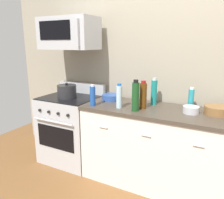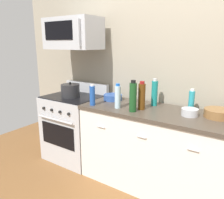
# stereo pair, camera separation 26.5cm
# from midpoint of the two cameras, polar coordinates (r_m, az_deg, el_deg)

# --- Properties ---
(ground_plane) EXTENTS (6.31, 6.31, 0.00)m
(ground_plane) POSITION_cam_midpoint_polar(r_m,az_deg,el_deg) (2.83, 12.77, -21.24)
(ground_plane) COLOR brown
(back_wall) EXTENTS (5.26, 0.10, 2.70)m
(back_wall) POSITION_cam_midpoint_polar(r_m,az_deg,el_deg) (2.74, 16.60, 7.80)
(back_wall) COLOR #9E937F
(back_wall) RESTS_ON ground_plane
(counter_unit) EXTENTS (2.17, 0.66, 0.92)m
(counter_unit) POSITION_cam_midpoint_polar(r_m,az_deg,el_deg) (2.60, 13.33, -12.92)
(counter_unit) COLOR silver
(counter_unit) RESTS_ON ground_plane
(range_oven) EXTENTS (0.76, 0.69, 1.07)m
(range_oven) POSITION_cam_midpoint_polar(r_m,az_deg,el_deg) (3.23, -12.77, -7.20)
(range_oven) COLOR #B7BABF
(range_oven) RESTS_ON ground_plane
(microwave) EXTENTS (0.74, 0.44, 0.40)m
(microwave) POSITION_cam_midpoint_polar(r_m,az_deg,el_deg) (3.05, -13.57, 16.14)
(microwave) COLOR #B7BABF
(bottle_wine_green) EXTENTS (0.08, 0.08, 0.34)m
(bottle_wine_green) POSITION_cam_midpoint_polar(r_m,az_deg,el_deg) (2.36, 2.86, 0.80)
(bottle_wine_green) COLOR #19471E
(bottle_wine_green) RESTS_ON countertop_slab
(bottle_wine_amber) EXTENTS (0.08, 0.08, 0.31)m
(bottle_wine_amber) POSITION_cam_midpoint_polar(r_m,az_deg,el_deg) (2.46, 4.95, 1.00)
(bottle_wine_amber) COLOR #59330F
(bottle_wine_amber) RESTS_ON countertop_slab
(bottle_sparkling_teal) EXTENTS (0.07, 0.07, 0.32)m
(bottle_sparkling_teal) POSITION_cam_midpoint_polar(r_m,az_deg,el_deg) (2.64, 7.92, 1.91)
(bottle_sparkling_teal) COLOR #197F7A
(bottle_sparkling_teal) RESTS_ON countertop_slab
(bottle_soda_blue) EXTENTS (0.06, 0.06, 0.25)m
(bottle_soda_blue) POSITION_cam_midpoint_polar(r_m,az_deg,el_deg) (2.59, -7.91, 0.93)
(bottle_soda_blue) COLOR #1E4CA5
(bottle_soda_blue) RESTS_ON countertop_slab
(bottle_dish_soap) EXTENTS (0.06, 0.06, 0.25)m
(bottle_dish_soap) POSITION_cam_midpoint_polar(r_m,az_deg,el_deg) (2.54, 16.83, 0.12)
(bottle_dish_soap) COLOR teal
(bottle_dish_soap) RESTS_ON countertop_slab
(bottle_water_clear) EXTENTS (0.07, 0.07, 0.28)m
(bottle_water_clear) POSITION_cam_midpoint_polar(r_m,az_deg,el_deg) (2.47, -1.20, 0.75)
(bottle_water_clear) COLOR silver
(bottle_water_clear) RESTS_ON countertop_slab
(bowl_wooden_salad) EXTENTS (0.26, 0.26, 0.08)m
(bowl_wooden_salad) POSITION_cam_midpoint_polar(r_m,az_deg,el_deg) (2.47, 22.70, -2.49)
(bowl_wooden_salad) COLOR brown
(bowl_wooden_salad) RESTS_ON countertop_slab
(bowl_steel_prep) EXTENTS (0.17, 0.17, 0.07)m
(bowl_steel_prep) POSITION_cam_midpoint_polar(r_m,az_deg,el_deg) (2.41, 16.68, -2.54)
(bowl_steel_prep) COLOR #B2B5BA
(bowl_steel_prep) RESTS_ON countertop_slab
(bowl_blue_mixing) EXTENTS (0.24, 0.24, 0.07)m
(bowl_blue_mixing) POSITION_cam_midpoint_polar(r_m,az_deg,el_deg) (2.85, -2.87, 0.62)
(bowl_blue_mixing) COLOR #2D519E
(bowl_blue_mixing) RESTS_ON countertop_slab
(stockpot) EXTENTS (0.25, 0.25, 0.20)m
(stockpot) POSITION_cam_midpoint_polar(r_m,az_deg,el_deg) (3.03, -13.97, 2.01)
(stockpot) COLOR #262628
(stockpot) RESTS_ON range_oven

